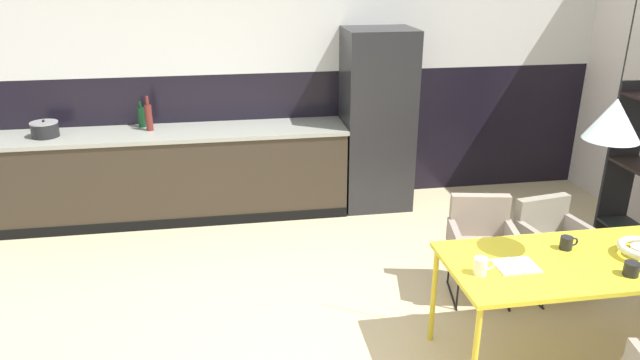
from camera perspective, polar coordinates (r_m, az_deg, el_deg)
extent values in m
cube|color=black|center=(6.31, -1.36, 4.45)|extent=(6.56, 0.12, 1.39)
cube|color=silver|center=(6.06, -1.48, 17.15)|extent=(6.56, 0.12, 1.39)
cube|color=#332A20|center=(6.03, -14.18, 0.35)|extent=(3.45, 0.60, 0.87)
cube|color=#979B8F|center=(5.89, -14.58, 4.49)|extent=(3.48, 0.63, 0.04)
cube|color=black|center=(5.90, -14.06, -4.19)|extent=(3.45, 0.01, 0.10)
cube|color=#232326|center=(6.04, 5.60, 5.86)|extent=(0.69, 0.60, 1.85)
cube|color=gold|center=(4.00, 24.53, -7.29)|extent=(1.74, 0.77, 0.03)
cylinder|color=gold|center=(4.09, 11.10, -11.03)|extent=(0.04, 0.04, 0.72)
cylinder|color=gold|center=(3.58, 14.94, -16.70)|extent=(0.04, 0.04, 0.72)
cube|color=gray|center=(4.88, 22.10, -6.02)|extent=(0.55, 0.53, 0.06)
cube|color=gray|center=(4.95, 20.94, -3.19)|extent=(0.46, 0.15, 0.30)
cube|color=gray|center=(4.98, 24.21, -4.54)|extent=(0.11, 0.42, 0.14)
cube|color=gray|center=(4.71, 20.19, -5.41)|extent=(0.11, 0.42, 0.14)
cylinder|color=black|center=(4.99, 24.92, -8.76)|extent=(0.02, 0.02, 0.38)
cylinder|color=black|center=(4.74, 21.29, -9.78)|extent=(0.02, 0.02, 0.38)
cylinder|color=black|center=(5.23, 22.16, -6.91)|extent=(0.02, 0.02, 0.38)
cylinder|color=black|center=(4.99, 18.59, -7.76)|extent=(0.02, 0.02, 0.38)
cylinder|color=black|center=(5.19, 23.21, -9.58)|extent=(0.08, 0.41, 0.02)
cylinder|color=black|center=(4.95, 19.64, -10.57)|extent=(0.08, 0.41, 0.02)
cube|color=gray|center=(4.63, 15.68, -6.56)|extent=(0.56, 0.54, 0.06)
cube|color=gray|center=(4.72, 15.38, -3.31)|extent=(0.46, 0.17, 0.33)
cube|color=gray|center=(4.64, 18.45, -5.42)|extent=(0.13, 0.42, 0.14)
cube|color=gray|center=(4.53, 13.09, -5.47)|extent=(0.13, 0.42, 0.14)
cylinder|color=black|center=(4.63, 18.36, -10.08)|extent=(0.02, 0.02, 0.39)
cylinder|color=black|center=(4.53, 13.43, -10.23)|extent=(0.02, 0.02, 0.39)
cylinder|color=black|center=(4.94, 17.21, -7.82)|extent=(0.02, 0.02, 0.39)
cylinder|color=black|center=(4.85, 12.60, -7.90)|extent=(0.02, 0.02, 0.39)
cylinder|color=black|center=(4.88, 17.52, -10.83)|extent=(0.10, 0.41, 0.02)
cylinder|color=black|center=(4.79, 12.81, -10.97)|extent=(0.10, 0.41, 0.02)
cube|color=white|center=(3.72, 17.86, -8.12)|extent=(0.12, 0.19, 0.01)
cube|color=white|center=(3.78, 19.54, -7.89)|extent=(0.12, 0.19, 0.01)
cube|color=beige|center=(3.75, 18.72, -7.90)|extent=(0.01, 0.20, 0.00)
cylinder|color=black|center=(4.06, 23.04, -5.71)|extent=(0.08, 0.08, 0.09)
torus|color=black|center=(4.09, 23.67, -5.58)|extent=(0.06, 0.01, 0.06)
cylinder|color=white|center=(3.59, 15.49, -8.17)|extent=(0.08, 0.08, 0.11)
torus|color=white|center=(3.61, 16.26, -8.00)|extent=(0.07, 0.01, 0.07)
cylinder|color=black|center=(3.91, 28.28, -7.71)|extent=(0.09, 0.09, 0.08)
torus|color=black|center=(3.94, 28.95, -7.55)|extent=(0.06, 0.01, 0.06)
cylinder|color=black|center=(6.08, -25.42, 4.46)|extent=(0.25, 0.25, 0.13)
cylinder|color=gray|center=(6.06, -25.52, 5.11)|extent=(0.25, 0.25, 0.01)
sphere|color=black|center=(6.06, -25.55, 5.27)|extent=(0.02, 0.02, 0.02)
cylinder|color=#0F3319|center=(6.08, -17.14, 5.91)|extent=(0.07, 0.07, 0.20)
cylinder|color=#0F3319|center=(6.05, -17.28, 7.12)|extent=(0.03, 0.03, 0.07)
cylinder|color=maroon|center=(5.93, -16.47, 5.88)|extent=(0.07, 0.07, 0.25)
cylinder|color=maroon|center=(5.89, -16.64, 7.48)|extent=(0.03, 0.03, 0.09)
cube|color=black|center=(5.86, 27.46, 1.34)|extent=(0.30, 0.03, 1.53)
cylinder|color=black|center=(3.57, 28.55, 14.57)|extent=(0.01, 0.01, 0.96)
cone|color=silver|center=(3.67, 26.93, 5.35)|extent=(0.31, 0.31, 0.24)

